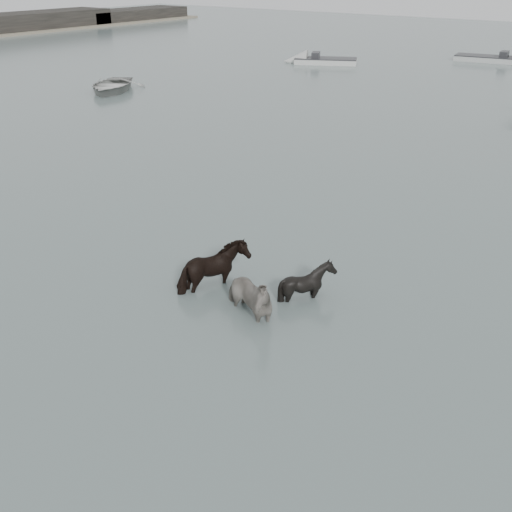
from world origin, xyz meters
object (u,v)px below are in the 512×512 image
at_px(pony_black, 308,273).
at_px(rowboat_lead, 111,83).
at_px(pony_pinto, 247,285).
at_px(pony_dark, 214,260).

height_order(pony_black, rowboat_lead, pony_black).
distance_m(pony_pinto, rowboat_lead, 24.81).
bearing_deg(pony_black, rowboat_lead, 44.63).
relative_size(pony_pinto, pony_black, 1.42).
xyz_separation_m(pony_pinto, pony_dark, (-1.25, 0.52, -0.01)).
bearing_deg(pony_dark, rowboat_lead, 46.37).
bearing_deg(pony_black, pony_pinto, 145.50).
bearing_deg(pony_pinto, pony_dark, 82.98).
xyz_separation_m(pony_black, rowboat_lead, (-20.63, 13.19, -0.14)).
xyz_separation_m(pony_dark, pony_black, (1.79, 0.83, -0.10)).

